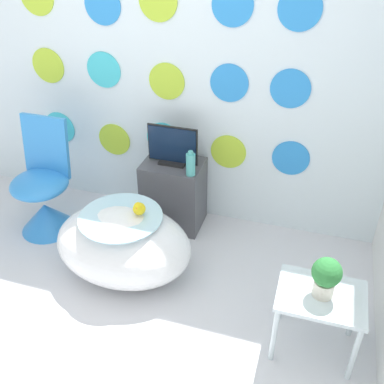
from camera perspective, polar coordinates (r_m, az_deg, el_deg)
name	(u,v)px	position (r m, az deg, el deg)	size (l,w,h in m)	color
ground_plane	(77,358)	(2.87, -14.42, -19.72)	(12.00, 12.00, 0.00)	silver
wall_back_dotted	(166,56)	(3.35, -3.37, 16.85)	(4.34, 0.05, 2.60)	white
bathtub	(124,245)	(3.12, -8.69, -6.62)	(0.95, 0.68, 0.51)	white
rubber_duck	(139,208)	(2.92, -6.76, -2.07)	(0.08, 0.09, 0.10)	yellow
chair	(44,198)	(3.68, -18.30, -0.79)	(0.44, 0.44, 0.90)	#338CE0
tv_cabinet	(174,194)	(3.55, -2.34, -0.22)	(0.46, 0.34, 0.56)	#4C4C51
tv	(173,147)	(3.35, -2.49, 5.70)	(0.39, 0.12, 0.30)	black
vase	(191,164)	(3.22, -0.18, 3.57)	(0.07, 0.07, 0.19)	#51B2AD
side_table	(320,304)	(2.66, 15.92, -13.50)	(0.48, 0.36, 0.43)	silver
potted_plant_left	(326,276)	(2.51, 16.66, -10.17)	(0.16, 0.16, 0.24)	beige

